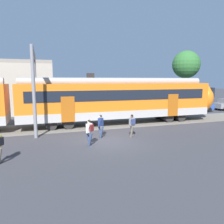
# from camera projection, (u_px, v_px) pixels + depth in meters

# --- Properties ---
(ground_plane) EXTENTS (160.00, 160.00, 0.00)m
(ground_plane) POSITION_uv_depth(u_px,v_px,m) (106.00, 141.00, 14.82)
(ground_plane) COLOR #38383D
(commuter_train) EXTENTS (38.05, 3.07, 4.73)m
(commuter_train) POSITION_uv_depth(u_px,v_px,m) (22.00, 103.00, 18.02)
(commuter_train) COLOR #B2ADA8
(commuter_train) RESTS_ON ground
(pedestrian_white) EXTENTS (0.51, 0.70, 1.67)m
(pedestrian_white) POSITION_uv_depth(u_px,v_px,m) (90.00, 130.00, 13.69)
(pedestrian_white) COLOR navy
(pedestrian_white) RESTS_ON ground
(pedestrian_navy) EXTENTS (0.47, 0.70, 1.67)m
(pedestrian_navy) POSITION_uv_depth(u_px,v_px,m) (101.00, 124.00, 15.66)
(pedestrian_navy) COLOR navy
(pedestrian_navy) RESTS_ON ground
(pedestrian_grey) EXTENTS (0.54, 0.68, 1.67)m
(pedestrian_grey) POSITION_uv_depth(u_px,v_px,m) (132.00, 124.00, 15.78)
(pedestrian_grey) COLOR #6B6051
(pedestrian_grey) RESTS_ON ground
(parked_car_blue) EXTENTS (4.06, 1.87, 1.54)m
(parked_car_blue) POSITION_uv_depth(u_px,v_px,m) (197.00, 106.00, 28.63)
(parked_car_blue) COLOR #284799
(parked_car_blue) RESTS_ON ground
(catenary_gantry) EXTENTS (0.24, 6.64, 6.53)m
(catenary_gantry) POSITION_uv_depth(u_px,v_px,m) (34.00, 78.00, 18.05)
(catenary_gantry) COLOR gray
(catenary_gantry) RESTS_ON ground
(street_tree_right) EXTENTS (4.16, 4.16, 8.54)m
(street_tree_right) POSITION_uv_depth(u_px,v_px,m) (186.00, 65.00, 33.18)
(street_tree_right) COLOR brown
(street_tree_right) RESTS_ON ground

